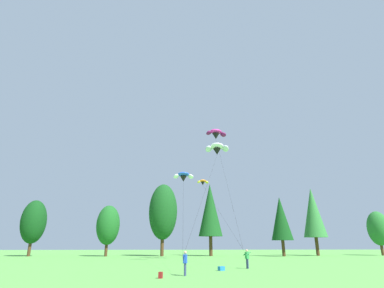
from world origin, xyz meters
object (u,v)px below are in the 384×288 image
Objects in this scene: kite_flyer_near at (185,261)px; backpack at (161,275)px; parafoil_kite_mid_orange at (203,182)px; parafoil_kite_far_blue_white at (183,176)px; parafoil_kite_low_magenta at (216,134)px; kite_flyer_mid at (247,257)px; parafoil_kite_high_white at (217,149)px; picnic_cooler at (221,268)px.

backpack is at bearing -137.73° from kite_flyer_near.
parafoil_kite_mid_orange reaches higher than parafoil_kite_far_blue_white.
parafoil_kite_low_magenta reaches higher than kite_flyer_near.
parafoil_kite_mid_orange is (-2.04, 19.69, 10.80)m from kite_flyer_mid.
backpack is at bearing -108.80° from parafoil_kite_high_white.
parafoil_kite_low_magenta is (1.57, -5.45, 6.53)m from parafoil_kite_mid_orange.
kite_flyer_mid is at bearing 5.57° from picnic_cooler.
parafoil_kite_far_blue_white reaches higher than kite_flyer_near.
parafoil_kite_low_magenta is at bearing -73.96° from parafoil_kite_mid_orange.
backpack is (-7.22, -21.20, -15.44)m from parafoil_kite_high_white.
parafoil_kite_high_white is at bearing 13.68° from parafoil_kite_far_blue_white.
kite_flyer_near is 5.47m from picnic_cooler.
picnic_cooler is (2.77, -14.15, -10.96)m from parafoil_kite_far_blue_white.
parafoil_kite_high_white reaches higher than kite_flyer_mid.
backpack is at bearing -96.32° from parafoil_kite_far_blue_white.
kite_flyer_near is 21.05m from parafoil_kite_far_blue_white.
backpack reaches higher than picnic_cooler.
picnic_cooler is at bearing -91.90° from parafoil_kite_mid_orange.
picnic_cooler is (4.98, 5.83, -0.03)m from backpack.
parafoil_kite_low_magenta is 43.80× the size of backpack.
parafoil_kite_high_white is 1.01× the size of parafoil_kite_mid_orange.
parafoil_kite_high_white reaches higher than kite_flyer_near.
parafoil_kite_far_blue_white is (-5.00, -1.22, -4.52)m from parafoil_kite_high_white.
parafoil_kite_high_white reaches higher than backpack.
kite_flyer_near is 0.08× the size of parafoil_kite_mid_orange.
kite_flyer_mid is at bearing -84.09° from parafoil_kite_mid_orange.
parafoil_kite_far_blue_white is 9.05m from parafoil_kite_low_magenta.
parafoil_kite_low_magenta is at bearing 91.90° from kite_flyer_mid.
parafoil_kite_low_magenta reaches higher than kite_flyer_mid.
parafoil_kite_far_blue_white reaches higher than picnic_cooler.
kite_flyer_near is 0.10× the size of parafoil_kite_low_magenta.
parafoil_kite_high_white is 51.17× the size of backpack.
parafoil_kite_high_white is 1.08× the size of parafoil_kite_far_blue_white.
picnic_cooler is at bearing 52.56° from kite_flyer_near.
picnic_cooler is at bearing -78.92° from parafoil_kite_far_blue_white.
kite_flyer_mid is 3.25× the size of picnic_cooler.
parafoil_kite_high_white is (-0.53, 13.32, 14.65)m from kite_flyer_mid.
kite_flyer_mid reaches higher than picnic_cooler.
parafoil_kite_far_blue_white is 47.48× the size of backpack.
parafoil_kite_mid_orange reaches higher than kite_flyer_mid.
parafoil_kite_mid_orange is 1.07× the size of parafoil_kite_far_blue_white.
parafoil_kite_mid_orange is at bearing 95.91° from kite_flyer_mid.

